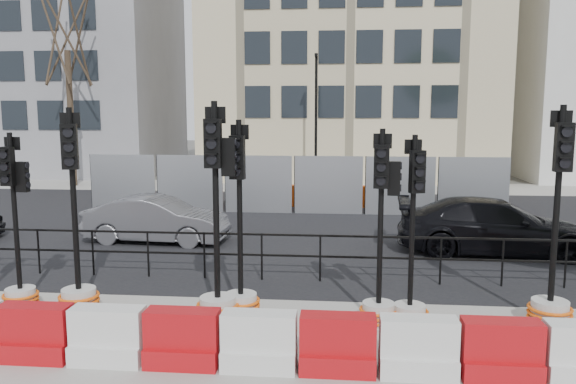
# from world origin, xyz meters

# --- Properties ---
(ground) EXTENTS (120.00, 120.00, 0.00)m
(ground) POSITION_xyz_m (0.00, 0.00, 0.00)
(ground) COLOR #51514C
(ground) RESTS_ON ground
(sidewalk_near) EXTENTS (40.00, 6.00, 0.02)m
(sidewalk_near) POSITION_xyz_m (0.00, -3.00, 0.01)
(sidewalk_near) COLOR gray
(sidewalk_near) RESTS_ON ground
(road) EXTENTS (40.00, 14.00, 0.03)m
(road) POSITION_xyz_m (0.00, 7.00, 0.01)
(road) COLOR black
(road) RESTS_ON ground
(sidewalk_far) EXTENTS (40.00, 4.00, 0.02)m
(sidewalk_far) POSITION_xyz_m (0.00, 16.00, 0.01)
(sidewalk_far) COLOR gray
(sidewalk_far) RESTS_ON ground
(building_grey) EXTENTS (11.00, 9.06, 14.00)m
(building_grey) POSITION_xyz_m (-14.00, 21.99, 7.00)
(building_grey) COLOR gray
(building_grey) RESTS_ON ground
(building_cream) EXTENTS (15.00, 10.06, 18.00)m
(building_cream) POSITION_xyz_m (2.00, 21.99, 9.00)
(building_cream) COLOR beige
(building_cream) RESTS_ON ground
(kerb_railing) EXTENTS (18.00, 0.04, 1.00)m
(kerb_railing) POSITION_xyz_m (0.00, 1.20, 0.69)
(kerb_railing) COLOR black
(kerb_railing) RESTS_ON ground
(heras_fencing) EXTENTS (14.33, 1.72, 2.00)m
(heras_fencing) POSITION_xyz_m (-0.01, 9.80, 0.68)
(heras_fencing) COLOR #93969B
(heras_fencing) RESTS_ON ground
(lamp_post_far) EXTENTS (0.12, 0.56, 6.00)m
(lamp_post_far) POSITION_xyz_m (0.50, 14.98, 3.22)
(lamp_post_far) COLOR black
(lamp_post_far) RESTS_ON ground
(tree_bare_far) EXTENTS (2.00, 2.00, 9.00)m
(tree_bare_far) POSITION_xyz_m (-11.00, 15.50, 6.65)
(tree_bare_far) COLOR #473828
(tree_bare_far) RESTS_ON ground
(barrier_row) EXTENTS (14.65, 0.50, 0.80)m
(barrier_row) POSITION_xyz_m (0.00, -2.80, 0.37)
(barrier_row) COLOR red
(barrier_row) RESTS_ON ground
(traffic_signal_b) EXTENTS (0.61, 0.61, 3.11)m
(traffic_signal_b) POSITION_xyz_m (-4.00, -0.86, 0.74)
(traffic_signal_b) COLOR beige
(traffic_signal_b) RESTS_ON ground
(traffic_signal_c) EXTENTS (0.70, 0.70, 3.53)m
(traffic_signal_c) POSITION_xyz_m (-2.90, -0.93, 0.73)
(traffic_signal_c) COLOR beige
(traffic_signal_c) RESTS_ON ground
(traffic_signal_d) EXTENTS (0.71, 0.71, 3.63)m
(traffic_signal_d) POSITION_xyz_m (-0.39, -1.18, 0.86)
(traffic_signal_d) COLOR beige
(traffic_signal_d) RESTS_ON ground
(traffic_signal_e) EXTENTS (0.66, 0.66, 3.33)m
(traffic_signal_e) POSITION_xyz_m (-0.07, -0.87, 0.69)
(traffic_signal_e) COLOR beige
(traffic_signal_e) RESTS_ON ground
(traffic_signal_f) EXTENTS (0.63, 0.63, 3.20)m
(traffic_signal_f) POSITION_xyz_m (2.24, -1.07, 0.76)
(traffic_signal_f) COLOR beige
(traffic_signal_f) RESTS_ON ground
(traffic_signal_g) EXTENTS (0.61, 0.61, 3.11)m
(traffic_signal_g) POSITION_xyz_m (2.73, -1.08, 0.64)
(traffic_signal_g) COLOR beige
(traffic_signal_g) RESTS_ON ground
(traffic_signal_h) EXTENTS (0.70, 0.70, 3.57)m
(traffic_signal_h) POSITION_xyz_m (5.00, -0.83, 0.74)
(traffic_signal_h) COLOR beige
(traffic_signal_h) RESTS_ON ground
(car_b) EXTENTS (1.82, 3.95, 1.24)m
(car_b) POSITION_xyz_m (-3.27, 4.39, 0.62)
(car_b) COLOR #505155
(car_b) RESTS_ON ground
(car_c) EXTENTS (2.66, 5.00, 1.36)m
(car_c) POSITION_xyz_m (5.37, 3.98, 0.68)
(car_c) COLOR black
(car_c) RESTS_ON ground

